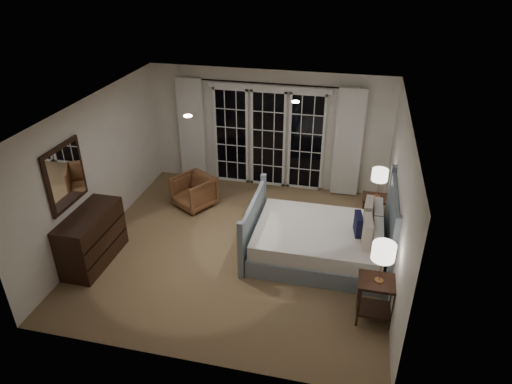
% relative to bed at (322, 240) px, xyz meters
% --- Properties ---
extents(floor, '(5.00, 5.00, 0.00)m').
position_rel_bed_xyz_m(floor, '(-1.41, -0.07, -0.33)').
color(floor, brown).
rests_on(floor, ground).
extents(ceiling, '(5.00, 5.00, 0.00)m').
position_rel_bed_xyz_m(ceiling, '(-1.41, -0.07, 2.17)').
color(ceiling, white).
rests_on(ceiling, wall_back).
extents(wall_left, '(0.02, 5.00, 2.50)m').
position_rel_bed_xyz_m(wall_left, '(-3.91, -0.07, 0.92)').
color(wall_left, silver).
rests_on(wall_left, floor).
extents(wall_right, '(0.02, 5.00, 2.50)m').
position_rel_bed_xyz_m(wall_right, '(1.09, -0.07, 0.92)').
color(wall_right, silver).
rests_on(wall_right, floor).
extents(wall_back, '(5.00, 0.02, 2.50)m').
position_rel_bed_xyz_m(wall_back, '(-1.41, 2.43, 0.92)').
color(wall_back, silver).
rests_on(wall_back, floor).
extents(wall_front, '(5.00, 0.02, 2.50)m').
position_rel_bed_xyz_m(wall_front, '(-1.41, -2.57, 0.92)').
color(wall_front, silver).
rests_on(wall_front, floor).
extents(french_doors, '(2.50, 0.04, 2.20)m').
position_rel_bed_xyz_m(french_doors, '(-1.41, 2.39, 0.76)').
color(french_doors, black).
rests_on(french_doors, wall_back).
extents(curtain_rod, '(3.50, 0.03, 0.03)m').
position_rel_bed_xyz_m(curtain_rod, '(-1.41, 2.33, 1.92)').
color(curtain_rod, black).
rests_on(curtain_rod, wall_back).
extents(curtain_left, '(0.55, 0.10, 2.25)m').
position_rel_bed_xyz_m(curtain_left, '(-3.06, 2.31, 0.82)').
color(curtain_left, silver).
rests_on(curtain_left, curtain_rod).
extents(curtain_right, '(0.55, 0.10, 2.25)m').
position_rel_bed_xyz_m(curtain_right, '(0.24, 2.31, 0.82)').
color(curtain_right, silver).
rests_on(curtain_right, curtain_rod).
extents(downlight_a, '(0.12, 0.12, 0.01)m').
position_rel_bed_xyz_m(downlight_a, '(-0.61, 0.53, 2.16)').
color(downlight_a, white).
rests_on(downlight_a, ceiling).
extents(downlight_b, '(0.12, 0.12, 0.01)m').
position_rel_bed_xyz_m(downlight_b, '(-2.01, -0.47, 2.16)').
color(downlight_b, white).
rests_on(downlight_b, ceiling).
extents(bed, '(2.28, 1.64, 1.33)m').
position_rel_bed_xyz_m(bed, '(0.00, 0.00, 0.00)').
color(bed, slate).
rests_on(bed, floor).
extents(nightstand_left, '(0.53, 0.43, 0.69)m').
position_rel_bed_xyz_m(nightstand_left, '(0.86, -1.30, 0.12)').
color(nightstand_left, black).
rests_on(nightstand_left, floor).
extents(nightstand_right, '(0.49, 0.39, 0.63)m').
position_rel_bed_xyz_m(nightstand_right, '(0.85, 1.15, 0.08)').
color(nightstand_right, black).
rests_on(nightstand_right, floor).
extents(lamp_left, '(0.31, 0.31, 0.59)m').
position_rel_bed_xyz_m(lamp_left, '(0.86, -1.30, 0.83)').
color(lamp_left, '#B17847').
rests_on(lamp_left, nightstand_left).
extents(lamp_right, '(0.29, 0.29, 0.55)m').
position_rel_bed_xyz_m(lamp_right, '(0.85, 1.15, 0.74)').
color(lamp_right, '#B17847').
rests_on(lamp_right, nightstand_right).
extents(armchair, '(0.96, 0.96, 0.65)m').
position_rel_bed_xyz_m(armchair, '(-2.66, 1.13, -0.01)').
color(armchair, brown).
rests_on(armchair, floor).
extents(dresser, '(0.54, 1.28, 0.90)m').
position_rel_bed_xyz_m(dresser, '(-3.64, -0.95, 0.12)').
color(dresser, black).
rests_on(dresser, floor).
extents(mirror, '(0.05, 0.85, 1.00)m').
position_rel_bed_xyz_m(mirror, '(-3.88, -0.95, 1.22)').
color(mirror, black).
rests_on(mirror, wall_left).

